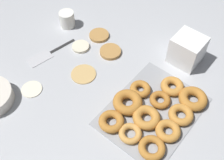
# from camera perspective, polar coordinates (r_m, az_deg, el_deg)

# --- Properties ---
(ground_plane) EXTENTS (3.00, 3.00, 0.00)m
(ground_plane) POSITION_cam_1_polar(r_m,az_deg,el_deg) (1.23, -3.03, 0.62)
(ground_plane) COLOR #B2B5BA
(pancake_0) EXTENTS (0.11, 0.11, 0.01)m
(pancake_0) POSITION_cam_1_polar(r_m,az_deg,el_deg) (1.24, -5.82, 1.27)
(pancake_0) COLOR tan
(pancake_0) RESTS_ON ground_plane
(pancake_1) EXTENTS (0.10, 0.10, 0.02)m
(pancake_1) POSITION_cam_1_polar(r_m,az_deg,el_deg) (1.31, -0.33, 5.79)
(pancake_1) COLOR #B27F42
(pancake_1) RESTS_ON ground_plane
(pancake_2) EXTENTS (0.08, 0.08, 0.01)m
(pancake_2) POSITION_cam_1_polar(r_m,az_deg,el_deg) (1.34, -6.38, 6.75)
(pancake_2) COLOR beige
(pancake_2) RESTS_ON ground_plane
(pancake_3) EXTENTS (0.09, 0.09, 0.01)m
(pancake_3) POSITION_cam_1_polar(r_m,az_deg,el_deg) (1.23, -16.02, -1.76)
(pancake_3) COLOR silver
(pancake_3) RESTS_ON ground_plane
(pancake_4) EXTENTS (0.10, 0.10, 0.01)m
(pancake_4) POSITION_cam_1_polar(r_m,az_deg,el_deg) (1.39, -2.64, 9.06)
(pancake_4) COLOR #B27F42
(pancake_4) RESTS_ON ground_plane
(donut_tray) EXTENTS (0.41, 0.31, 0.05)m
(donut_tray) POSITION_cam_1_polar(r_m,az_deg,el_deg) (1.12, 8.48, -6.16)
(donut_tray) COLOR #93969B
(donut_tray) RESTS_ON ground_plane
(container_stack) EXTENTS (0.12, 0.13, 0.14)m
(container_stack) POSITION_cam_1_polar(r_m,az_deg,el_deg) (1.28, 15.00, 5.92)
(container_stack) COLOR white
(container_stack) RESTS_ON ground_plane
(paper_cup) EXTENTS (0.07, 0.07, 0.08)m
(paper_cup) POSITION_cam_1_polar(r_m,az_deg,el_deg) (1.45, -9.10, 12.10)
(paper_cup) COLOR white
(paper_cup) RESTS_ON ground_plane
(spatula) EXTENTS (0.25, 0.08, 0.01)m
(spatula) POSITION_cam_1_polar(r_m,az_deg,el_deg) (1.34, -13.46, 4.88)
(spatula) COLOR black
(spatula) RESTS_ON ground_plane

